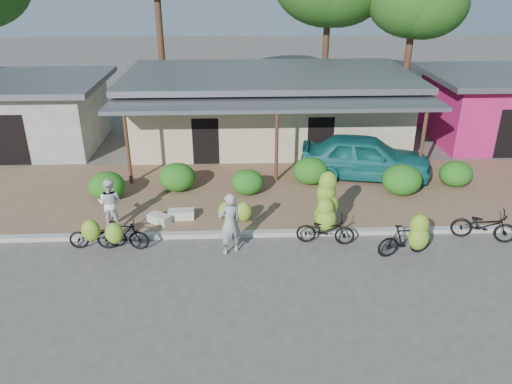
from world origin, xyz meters
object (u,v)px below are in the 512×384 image
sack_near (181,214)px  vendor (230,224)px  sack_far (159,219)px  bike_right (409,238)px  bike_center (326,216)px  bike_far_left (97,234)px  bike_far_right (484,225)px  bike_left (121,235)px  teal_van (365,157)px  bystander (110,203)px

sack_near → vendor: size_ratio=0.44×
sack_near → sack_far: 0.74m
sack_near → bike_right: bearing=-20.6°
vendor → bike_right: bearing=146.8°
bike_center → sack_near: (-4.58, 1.34, -0.55)m
sack_near → vendor: bearing=-50.9°
bike_far_left → sack_far: bearing=-53.5°
bike_center → sack_far: (-5.26, 1.06, -0.56)m
bike_far_left → bike_far_right: bearing=-92.7°
bike_far_right → sack_far: bearing=101.7°
bike_left → teal_van: (8.47, 5.09, 0.42)m
vendor → bike_far_left: bearing=-32.4°
bike_far_left → bike_center: (6.91, 0.32, 0.30)m
bike_center → teal_van: 5.17m
bike_right → bystander: (-8.95, 2.13, 0.24)m
bike_left → teal_van: size_ratio=0.32×
bike_center → teal_van: (2.31, 4.62, 0.16)m
bike_far_right → bystander: 11.71m
bike_left → sack_far: bearing=-25.9°
bike_far_right → teal_van: size_ratio=0.40×
sack_near → bike_center: bearing=-16.3°
bike_center → bike_far_left: bearing=101.6°
bike_far_left → sack_near: bearing=-57.8°
bike_far_right → sack_near: bike_far_right is taller
bike_far_right → sack_far: (-10.15, 1.28, -0.24)m
bike_far_right → sack_far: bike_far_right is taller
bike_center → sack_near: size_ratio=2.53×
bike_right → teal_van: (0.11, 5.82, 0.29)m
sack_near → vendor: (1.64, -2.02, 0.70)m
bike_right → teal_van: teal_van is taller
bike_right → sack_far: (-7.46, 2.26, -0.43)m
bike_center → bike_right: (2.20, -1.21, -0.13)m
bike_left → bike_far_right: (11.05, 0.25, -0.05)m
sack_near → teal_van: bearing=25.4°
sack_near → bystander: bystander is taller
bike_center → bystander: bike_center is taller
bike_right → bystander: size_ratio=1.08×
bike_right → sack_near: (-6.78, 2.55, -0.42)m
bike_far_left → bike_left: (0.76, -0.16, 0.04)m
bike_far_left → sack_far: bike_far_left is taller
vendor → bystander: vendor is taller
bike_left → bike_right: bike_right is taller
bike_far_left → bystander: 1.32m
bike_right → sack_near: bike_right is taller
bike_left → vendor: 3.25m
bike_center → teal_van: bike_center is taller
bike_far_right → sack_near: (-9.47, 1.56, -0.23)m
bike_center → vendor: size_ratio=1.11×
vendor → bystander: (-3.81, 1.60, -0.03)m
teal_van → bystander: bearing=123.7°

